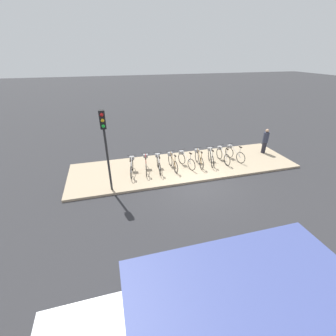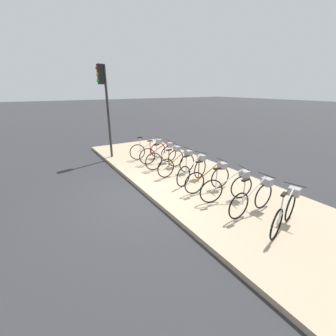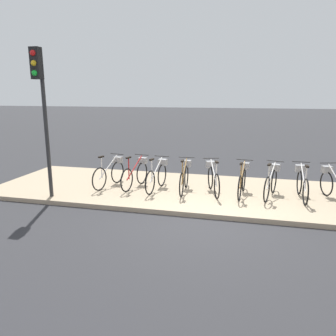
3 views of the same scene
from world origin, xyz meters
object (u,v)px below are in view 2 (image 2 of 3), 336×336
parked_bicycle_7 (255,196)px  parked_bicycle_8 (286,210)px  parked_bicycle_0 (150,149)px  parked_bicycle_3 (179,163)px  parked_bicycle_1 (160,153)px  parked_bicycle_4 (194,169)px  parked_bicycle_5 (210,177)px  traffic_light (104,93)px  parked_bicycle_6 (230,185)px  parked_bicycle_2 (167,157)px

parked_bicycle_7 → parked_bicycle_8: 0.78m
parked_bicycle_0 → parked_bicycle_3: same height
parked_bicycle_1 → parked_bicycle_7: size_ratio=0.99×
parked_bicycle_8 → parked_bicycle_1: bearing=-179.5°
parked_bicycle_8 → parked_bicycle_3: bearing=-178.0°
parked_bicycle_0 → parked_bicycle_4: bearing=0.7°
parked_bicycle_3 → parked_bicycle_8: 3.89m
parked_bicycle_5 → traffic_light: size_ratio=0.42×
parked_bicycle_1 → traffic_light: 3.35m
parked_bicycle_0 → parked_bicycle_3: (2.25, -0.02, 0.00)m
parked_bicycle_0 → parked_bicycle_1: (0.78, 0.07, 0.00)m
parked_bicycle_1 → parked_bicycle_4: same height
parked_bicycle_4 → parked_bicycle_7: size_ratio=0.96×
parked_bicycle_0 → parked_bicycle_4: same height
parked_bicycle_7 → parked_bicycle_8: size_ratio=1.03×
parked_bicycle_3 → parked_bicycle_6: size_ratio=1.03×
parked_bicycle_1 → parked_bicycle_7: bearing=0.1°
parked_bicycle_3 → parked_bicycle_0: bearing=179.6°
parked_bicycle_1 → parked_bicycle_3: size_ratio=0.99×
parked_bicycle_6 → traffic_light: 6.35m
parked_bicycle_4 → parked_bicycle_7: (2.32, 0.04, 0.00)m
parked_bicycle_0 → parked_bicycle_4: size_ratio=1.02×
parked_bicycle_6 → parked_bicycle_2: bearing=-178.8°
parked_bicycle_4 → traffic_light: (-4.18, -1.48, 2.28)m
parked_bicycle_3 → parked_bicycle_4: bearing=3.8°
parked_bicycle_1 → traffic_light: bearing=-141.7°
parked_bicycle_3 → parked_bicycle_2: bearing=-179.8°
parked_bicycle_2 → parked_bicycle_6: size_ratio=1.02×
parked_bicycle_3 → parked_bicycle_4: (0.79, 0.05, 0.00)m
parked_bicycle_8 → parked_bicycle_4: bearing=-178.4°
parked_bicycle_4 → parked_bicycle_6: 1.56m
parked_bicycle_2 → traffic_light: size_ratio=0.42×
parked_bicycle_4 → parked_bicycle_7: bearing=1.0°
parked_bicycle_8 → parked_bicycle_0: bearing=-178.9°
parked_bicycle_2 → parked_bicycle_4: (1.58, 0.06, 0.00)m
parked_bicycle_6 → parked_bicycle_4: bearing=-179.5°
parked_bicycle_5 → parked_bicycle_7: same height
parked_bicycle_1 → parked_bicycle_3: 1.47m
parked_bicycle_0 → parked_bicycle_3: 2.25m
parked_bicycle_4 → traffic_light: size_ratio=0.40×
parked_bicycle_5 → parked_bicycle_6: bearing=1.6°
parked_bicycle_4 → parked_bicycle_8: size_ratio=0.99×
parked_bicycle_7 → parked_bicycle_3: bearing=-178.3°
parked_bicycle_3 → traffic_light: traffic_light is taller
parked_bicycle_1 → traffic_light: (-1.92, -1.52, 2.28)m
parked_bicycle_0 → parked_bicycle_3: size_ratio=0.99×
parked_bicycle_3 → parked_bicycle_5: bearing=1.6°
parked_bicycle_0 → parked_bicycle_4: (3.04, 0.03, 0.00)m
traffic_light → parked_bicycle_2: bearing=28.7°
parked_bicycle_7 → parked_bicycle_2: bearing=-178.6°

